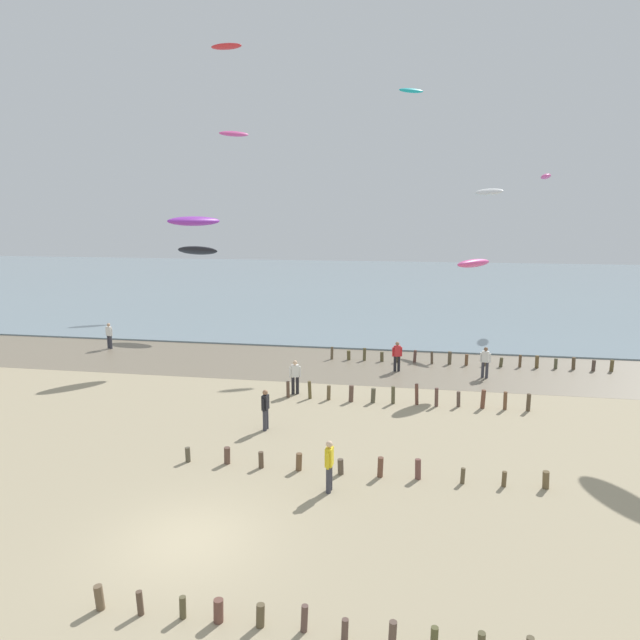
{
  "coord_description": "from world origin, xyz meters",
  "views": [
    {
      "loc": [
        5.99,
        -13.35,
        8.76
      ],
      "look_at": [
        1.86,
        10.3,
        4.28
      ],
      "focal_mm": 32.04,
      "sensor_mm": 36.0,
      "label": 1
    }
  ],
  "objects_px": {
    "person_nearest_camera": "(295,376)",
    "person_left_flank": "(265,408)",
    "kite_aloft_5": "(489,192)",
    "kite_aloft_9": "(226,46)",
    "kite_aloft_1": "(194,221)",
    "person_by_waterline": "(109,335)",
    "kite_aloft_10": "(546,176)",
    "person_right_flank": "(329,464)",
    "kite_aloft_3": "(473,263)",
    "person_far_down_beach": "(397,356)",
    "kite_aloft_4": "(234,134)",
    "kite_aloft_7": "(411,91)",
    "kite_aloft_6": "(197,250)",
    "person_mid_beach": "(485,361)"
  },
  "relations": [
    {
      "from": "person_far_down_beach",
      "to": "kite_aloft_5",
      "type": "height_order",
      "value": "kite_aloft_5"
    },
    {
      "from": "kite_aloft_5",
      "to": "person_left_flank",
      "type": "bearing_deg",
      "value": -70.33
    },
    {
      "from": "person_mid_beach",
      "to": "kite_aloft_3",
      "type": "distance_m",
      "value": 5.4
    },
    {
      "from": "person_right_flank",
      "to": "kite_aloft_7",
      "type": "xyz_separation_m",
      "value": [
        1.68,
        25.17,
        16.18
      ]
    },
    {
      "from": "person_far_down_beach",
      "to": "kite_aloft_4",
      "type": "height_order",
      "value": "kite_aloft_4"
    },
    {
      "from": "person_by_waterline",
      "to": "kite_aloft_5",
      "type": "xyz_separation_m",
      "value": [
        24.6,
        8.93,
        9.35
      ]
    },
    {
      "from": "kite_aloft_7",
      "to": "kite_aloft_1",
      "type": "bearing_deg",
      "value": -171.55
    },
    {
      "from": "kite_aloft_6",
      "to": "kite_aloft_3",
      "type": "bearing_deg",
      "value": 164.05
    },
    {
      "from": "person_left_flank",
      "to": "kite_aloft_1",
      "type": "height_order",
      "value": "kite_aloft_1"
    },
    {
      "from": "person_nearest_camera",
      "to": "kite_aloft_5",
      "type": "xyz_separation_m",
      "value": [
        10.49,
        16.24,
        9.35
      ]
    },
    {
      "from": "person_far_down_beach",
      "to": "person_by_waterline",
      "type": "bearing_deg",
      "value": 173.08
    },
    {
      "from": "person_far_down_beach",
      "to": "person_nearest_camera",
      "type": "bearing_deg",
      "value": -133.52
    },
    {
      "from": "person_right_flank",
      "to": "person_left_flank",
      "type": "bearing_deg",
      "value": 125.41
    },
    {
      "from": "person_nearest_camera",
      "to": "kite_aloft_1",
      "type": "height_order",
      "value": "kite_aloft_1"
    },
    {
      "from": "person_right_flank",
      "to": "kite_aloft_7",
      "type": "relative_size",
      "value": 0.94
    },
    {
      "from": "person_far_down_beach",
      "to": "kite_aloft_5",
      "type": "xyz_separation_m",
      "value": [
        5.73,
        11.22,
        9.35
      ]
    },
    {
      "from": "person_right_flank",
      "to": "kite_aloft_10",
      "type": "distance_m",
      "value": 37.05
    },
    {
      "from": "kite_aloft_6",
      "to": "kite_aloft_10",
      "type": "relative_size",
      "value": 1.36
    },
    {
      "from": "person_right_flank",
      "to": "kite_aloft_10",
      "type": "bearing_deg",
      "value": 69.39
    },
    {
      "from": "kite_aloft_5",
      "to": "kite_aloft_9",
      "type": "distance_m",
      "value": 20.34
    },
    {
      "from": "person_by_waterline",
      "to": "kite_aloft_5",
      "type": "height_order",
      "value": "kite_aloft_5"
    },
    {
      "from": "kite_aloft_6",
      "to": "kite_aloft_10",
      "type": "distance_m",
      "value": 28.41
    },
    {
      "from": "kite_aloft_1",
      "to": "person_right_flank",
      "type": "bearing_deg",
      "value": 73.89
    },
    {
      "from": "person_mid_beach",
      "to": "kite_aloft_5",
      "type": "bearing_deg",
      "value": 85.18
    },
    {
      "from": "person_nearest_camera",
      "to": "person_far_down_beach",
      "type": "relative_size",
      "value": 1.0
    },
    {
      "from": "person_left_flank",
      "to": "kite_aloft_4",
      "type": "height_order",
      "value": "kite_aloft_4"
    },
    {
      "from": "kite_aloft_6",
      "to": "kite_aloft_1",
      "type": "bearing_deg",
      "value": 122.16
    },
    {
      "from": "kite_aloft_9",
      "to": "person_far_down_beach",
      "type": "bearing_deg",
      "value": 152.94
    },
    {
      "from": "person_far_down_beach",
      "to": "kite_aloft_3",
      "type": "bearing_deg",
      "value": -12.3
    },
    {
      "from": "person_by_waterline",
      "to": "kite_aloft_6",
      "type": "relative_size",
      "value": 0.51
    },
    {
      "from": "kite_aloft_7",
      "to": "kite_aloft_9",
      "type": "height_order",
      "value": "kite_aloft_9"
    },
    {
      "from": "kite_aloft_3",
      "to": "kite_aloft_4",
      "type": "relative_size",
      "value": 0.92
    },
    {
      "from": "kite_aloft_6",
      "to": "person_by_waterline",
      "type": "bearing_deg",
      "value": 71.75
    },
    {
      "from": "person_by_waterline",
      "to": "person_far_down_beach",
      "type": "relative_size",
      "value": 1.0
    },
    {
      "from": "kite_aloft_3",
      "to": "kite_aloft_7",
      "type": "height_order",
      "value": "kite_aloft_7"
    },
    {
      "from": "person_right_flank",
      "to": "kite_aloft_6",
      "type": "relative_size",
      "value": 0.51
    },
    {
      "from": "kite_aloft_6",
      "to": "kite_aloft_7",
      "type": "bearing_deg",
      "value": -162.72
    },
    {
      "from": "person_far_down_beach",
      "to": "kite_aloft_7",
      "type": "height_order",
      "value": "kite_aloft_7"
    },
    {
      "from": "person_left_flank",
      "to": "kite_aloft_6",
      "type": "height_order",
      "value": "kite_aloft_6"
    },
    {
      "from": "kite_aloft_1",
      "to": "kite_aloft_5",
      "type": "relative_size",
      "value": 1.39
    },
    {
      "from": "kite_aloft_7",
      "to": "kite_aloft_9",
      "type": "xyz_separation_m",
      "value": [
        -12.0,
        -3.54,
        2.46
      ]
    },
    {
      "from": "person_by_waterline",
      "to": "kite_aloft_10",
      "type": "distance_m",
      "value": 35.62
    },
    {
      "from": "kite_aloft_6",
      "to": "kite_aloft_9",
      "type": "distance_m",
      "value": 14.0
    },
    {
      "from": "kite_aloft_9",
      "to": "person_by_waterline",
      "type": "bearing_deg",
      "value": 37.26
    },
    {
      "from": "person_right_flank",
      "to": "kite_aloft_3",
      "type": "xyz_separation_m",
      "value": [
        5.39,
        13.81,
        5.31
      ]
    },
    {
      "from": "person_mid_beach",
      "to": "kite_aloft_7",
      "type": "xyz_separation_m",
      "value": [
        -4.61,
        11.03,
        16.18
      ]
    },
    {
      "from": "person_left_flank",
      "to": "kite_aloft_7",
      "type": "relative_size",
      "value": 0.94
    },
    {
      "from": "person_nearest_camera",
      "to": "person_left_flank",
      "type": "height_order",
      "value": "same"
    },
    {
      "from": "person_by_waterline",
      "to": "kite_aloft_6",
      "type": "bearing_deg",
      "value": 60.68
    },
    {
      "from": "person_by_waterline",
      "to": "person_nearest_camera",
      "type": "bearing_deg",
      "value": -27.39
    }
  ]
}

